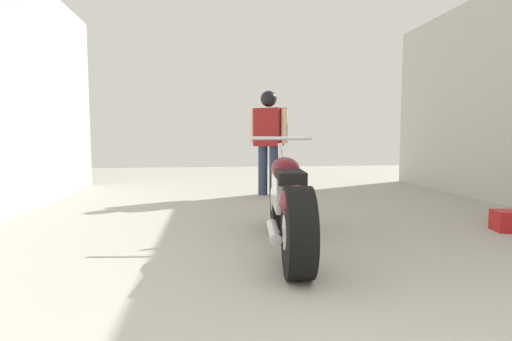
% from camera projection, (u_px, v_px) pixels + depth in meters
% --- Properties ---
extents(ground_plane, '(16.87, 16.87, 0.00)m').
position_uv_depth(ground_plane, '(291.00, 223.00, 4.43)').
color(ground_plane, '#A8A399').
extents(motorcycle_maroon_cruiser, '(0.62, 2.09, 0.97)m').
position_uv_depth(motorcycle_maroon_cruiser, '(288.00, 202.00, 3.37)').
color(motorcycle_maroon_cruiser, black).
rests_on(motorcycle_maroon_cruiser, ground_plane).
extents(mechanic_in_blue, '(0.63, 0.46, 1.73)m').
position_uv_depth(mechanic_in_blue, '(269.00, 133.00, 6.51)').
color(mechanic_in_blue, '#2D3851').
rests_on(mechanic_in_blue, ground_plane).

